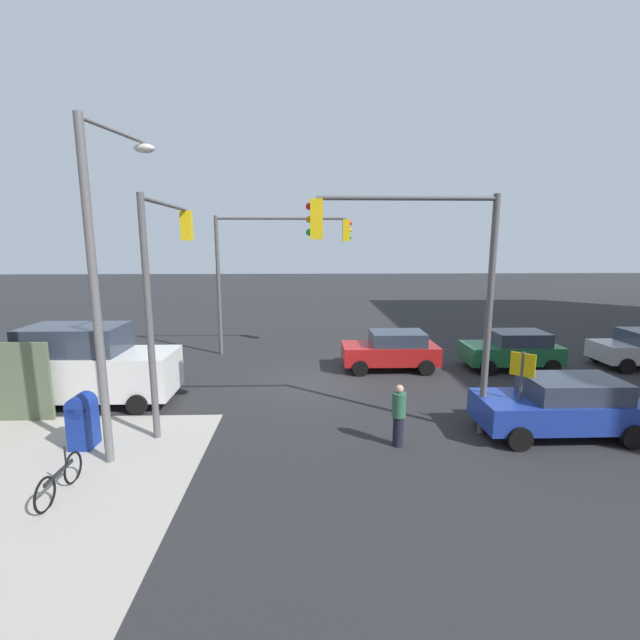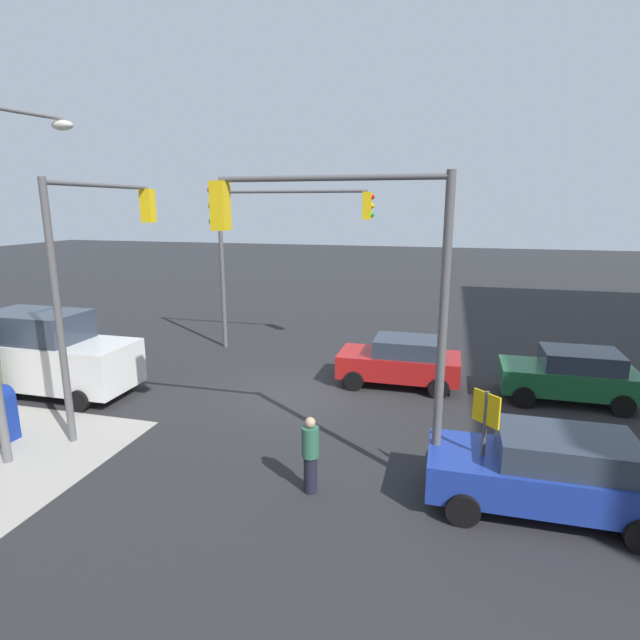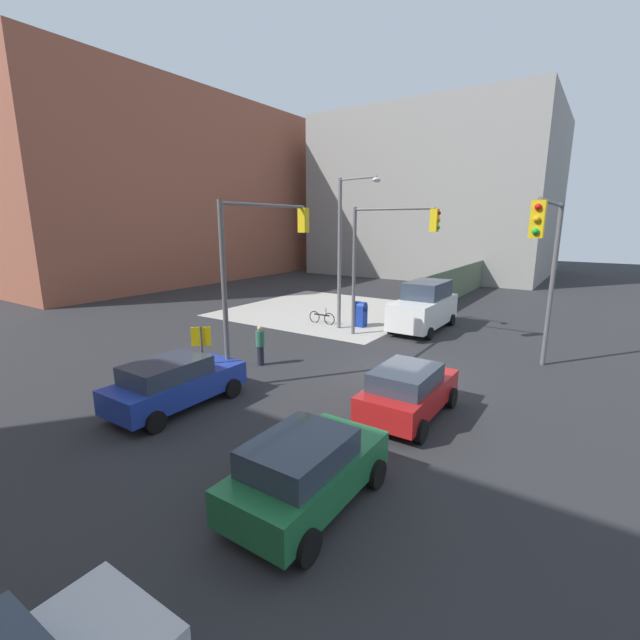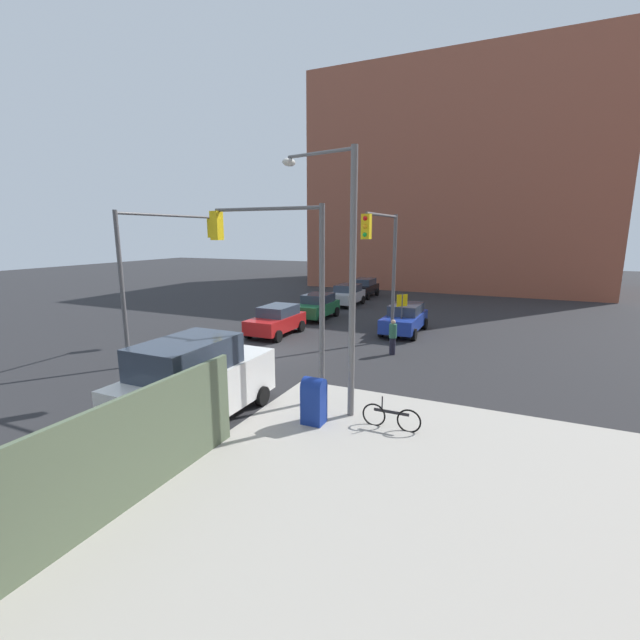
% 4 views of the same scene
% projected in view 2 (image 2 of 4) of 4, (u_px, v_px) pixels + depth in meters
% --- Properties ---
extents(ground_plane, '(120.00, 120.00, 0.00)m').
position_uv_depth(ground_plane, '(294.00, 394.00, 15.86)').
color(ground_plane, '#28282B').
extents(traffic_signal_nw_corner, '(4.98, 0.36, 6.50)m').
position_uv_depth(traffic_signal_nw_corner, '(349.00, 270.00, 9.94)').
color(traffic_signal_nw_corner, '#59595B').
rests_on(traffic_signal_nw_corner, ground).
extents(traffic_signal_se_corner, '(6.33, 0.36, 6.50)m').
position_uv_depth(traffic_signal_se_corner, '(278.00, 236.00, 19.56)').
color(traffic_signal_se_corner, '#59595B').
rests_on(traffic_signal_se_corner, ground).
extents(traffic_signal_ne_corner, '(0.36, 4.43, 6.50)m').
position_uv_depth(traffic_signal_ne_corner, '(99.00, 255.00, 13.26)').
color(traffic_signal_ne_corner, '#59595B').
rests_on(traffic_signal_ne_corner, ground).
extents(warning_sign_two_way, '(0.48, 0.48, 2.40)m').
position_uv_depth(warning_sign_two_way, '(485.00, 428.00, 9.67)').
color(warning_sign_two_way, '#4C4C4C').
rests_on(warning_sign_two_way, ground).
extents(sedan_blue, '(4.40, 2.02, 1.62)m').
position_uv_depth(sedan_blue, '(549.00, 471.00, 9.64)').
color(sedan_blue, '#1E389E').
rests_on(sedan_blue, ground).
extents(hatchback_green, '(3.88, 2.02, 1.62)m').
position_uv_depth(hatchback_green, '(570.00, 375.00, 15.15)').
color(hatchback_green, '#1E6638').
rests_on(hatchback_green, ground).
extents(sedan_red, '(3.95, 2.02, 1.62)m').
position_uv_depth(sedan_red, '(401.00, 361.00, 16.51)').
color(sedan_red, '#B21919').
rests_on(sedan_red, ground).
extents(van_white_delivery, '(5.40, 2.32, 2.62)m').
position_uv_depth(van_white_delivery, '(48.00, 354.00, 15.76)').
color(van_white_delivery, white).
rests_on(van_white_delivery, ground).
extents(pedestrian_crossing, '(0.36, 0.36, 1.67)m').
position_uv_depth(pedestrian_crossing, '(310.00, 454.00, 10.27)').
color(pedestrian_crossing, '#2D664C').
rests_on(pedestrian_crossing, ground).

